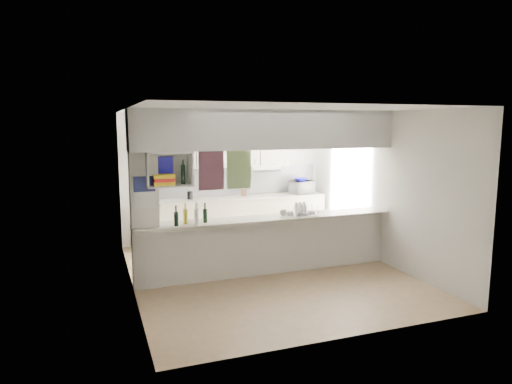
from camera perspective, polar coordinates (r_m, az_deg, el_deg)
name	(u,v)px	position (r m, az deg, el deg)	size (l,w,h in m)	color
floor	(267,273)	(7.49, 1.41, -10.08)	(4.80, 4.80, 0.00)	#967657
ceiling	(268,110)	(7.10, 1.48, 10.22)	(4.80, 4.80, 0.00)	white
wall_back	(225,177)	(9.43, -3.88, 1.88)	(4.20, 4.20, 0.00)	silver
wall_left	(130,201)	(6.71, -15.49, -1.12)	(4.80, 4.80, 0.00)	silver
wall_right	(380,187)	(8.17, 15.29, 0.57)	(4.80, 4.80, 0.00)	silver
servery_partition	(257,171)	(7.07, 0.14, 2.60)	(4.20, 0.50, 2.60)	silver
cubby_shelf	(167,172)	(6.66, -11.01, 2.52)	(0.65, 0.35, 0.50)	white
kitchen_run	(237,201)	(9.30, -2.45, -1.16)	(3.60, 0.63, 2.24)	beige
microwave	(302,187)	(9.76, 5.75, 0.62)	(0.48, 0.33, 0.27)	white
bowl	(301,180)	(9.69, 5.61, 1.55)	(0.27, 0.27, 0.07)	#0F0D96
dish_rack	(303,210)	(7.44, 5.86, -2.21)	(0.47, 0.37, 0.23)	silver
cup	(283,213)	(7.31, 3.41, -2.60)	(0.12, 0.12, 0.09)	white
wine_bottles	(191,216)	(6.80, -8.13, -3.02)	(0.52, 0.15, 0.33)	black
plastic_tubs	(299,213)	(7.46, 5.45, -2.65)	(0.50, 0.21, 0.06)	silver
utensil_jar	(190,195)	(9.05, -8.26, -0.41)	(0.11, 0.11, 0.16)	black
knife_block	(244,191)	(9.36, -1.54, 0.14)	(0.10, 0.08, 0.21)	#4D2F1A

